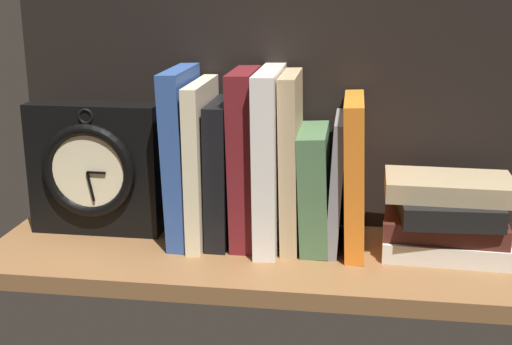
# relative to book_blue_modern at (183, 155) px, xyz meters

# --- Properties ---
(ground_plane) EXTENTS (0.81, 0.27, 0.03)m
(ground_plane) POSITION_rel_book_blue_modern_xyz_m (0.13, -0.04, -0.14)
(ground_plane) COLOR brown
(back_panel) EXTENTS (0.81, 0.01, 0.40)m
(back_panel) POSITION_rel_book_blue_modern_xyz_m (0.13, 0.09, 0.07)
(back_panel) COLOR black
(back_panel) RESTS_ON ground_plane
(book_blue_modern) EXTENTS (0.04, 0.15, 0.26)m
(book_blue_modern) POSITION_rel_book_blue_modern_xyz_m (0.00, 0.00, 0.00)
(book_blue_modern) COLOR #2D4C8E
(book_blue_modern) RESTS_ON ground_plane
(book_cream_twain) EXTENTS (0.02, 0.16, 0.24)m
(book_cream_twain) POSITION_rel_book_blue_modern_xyz_m (0.03, 0.00, -0.01)
(book_cream_twain) COLOR beige
(book_cream_twain) RESTS_ON ground_plane
(book_black_skeptic) EXTENTS (0.03, 0.13, 0.21)m
(book_black_skeptic) POSITION_rel_book_blue_modern_xyz_m (0.06, 0.00, -0.02)
(book_black_skeptic) COLOR black
(book_black_skeptic) RESTS_ON ground_plane
(book_maroon_dawkins) EXTENTS (0.04, 0.13, 0.26)m
(book_maroon_dawkins) POSITION_rel_book_blue_modern_xyz_m (0.09, 0.00, -0.00)
(book_maroon_dawkins) COLOR maroon
(book_maroon_dawkins) RESTS_ON ground_plane
(book_white_catcher) EXTENTS (0.04, 0.17, 0.26)m
(book_white_catcher) POSITION_rel_book_blue_modern_xyz_m (0.13, 0.00, 0.00)
(book_white_catcher) COLOR silver
(book_white_catcher) RESTS_ON ground_plane
(book_tan_shortstories) EXTENTS (0.03, 0.13, 0.26)m
(book_tan_shortstories) POSITION_rel_book_blue_modern_xyz_m (0.16, 0.00, -0.00)
(book_tan_shortstories) COLOR tan
(book_tan_shortstories) RESTS_ON ground_plane
(book_green_romantic) EXTENTS (0.05, 0.13, 0.18)m
(book_green_romantic) POSITION_rel_book_blue_modern_xyz_m (0.20, 0.00, -0.04)
(book_green_romantic) COLOR #476B44
(book_green_romantic) RESTS_ON ground_plane
(book_gray_chess) EXTENTS (0.02, 0.13, 0.19)m
(book_gray_chess) POSITION_rel_book_blue_modern_xyz_m (0.23, 0.00, -0.03)
(book_gray_chess) COLOR gray
(book_gray_chess) RESTS_ON ground_plane
(book_orange_pandolfini) EXTENTS (0.04, 0.16, 0.22)m
(book_orange_pandolfini) POSITION_rel_book_blue_modern_xyz_m (0.25, 0.00, -0.02)
(book_orange_pandolfini) COLOR orange
(book_orange_pandolfini) RESTS_ON ground_plane
(framed_clock) EXTENTS (0.20, 0.07, 0.20)m
(framed_clock) POSITION_rel_book_blue_modern_xyz_m (-0.14, 0.00, -0.03)
(framed_clock) COLOR black
(framed_clock) RESTS_ON ground_plane
(book_stack_side) EXTENTS (0.18, 0.14, 0.11)m
(book_stack_side) POSITION_rel_book_blue_modern_xyz_m (0.39, -0.01, -0.07)
(book_stack_side) COLOR beige
(book_stack_side) RESTS_ON ground_plane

